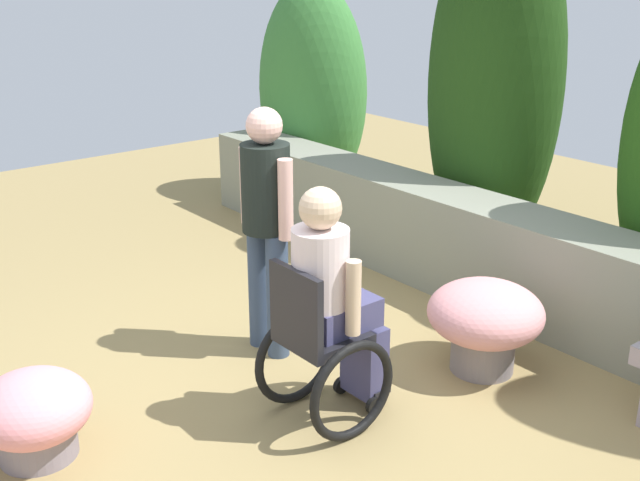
# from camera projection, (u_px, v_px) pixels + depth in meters

# --- Properties ---
(ground_plane) EXTENTS (12.28, 12.28, 0.00)m
(ground_plane) POSITION_uv_depth(u_px,v_px,m) (292.00, 394.00, 4.61)
(ground_plane) COLOR #988150
(stone_retaining_wall) EXTENTS (6.78, 0.52, 0.74)m
(stone_retaining_wall) POSITION_uv_depth(u_px,v_px,m) (508.00, 260.00, 5.63)
(stone_retaining_wall) COLOR gray
(stone_retaining_wall) RESTS_ON ground
(hedge_backdrop) EXTENTS (6.84, 1.07, 3.11)m
(hedge_backdrop) POSITION_uv_depth(u_px,v_px,m) (576.00, 111.00, 5.67)
(hedge_backdrop) COLOR #3A7B36
(hedge_backdrop) RESTS_ON ground
(person_in_wheelchair) EXTENTS (0.53, 0.66, 1.33)m
(person_in_wheelchair) POSITION_uv_depth(u_px,v_px,m) (328.00, 314.00, 4.19)
(person_in_wheelchair) COLOR black
(person_in_wheelchair) RESTS_ON ground
(person_standing_companion) EXTENTS (0.49, 0.30, 1.58)m
(person_standing_companion) POSITION_uv_depth(u_px,v_px,m) (266.00, 216.00, 4.84)
(person_standing_companion) COLOR #384965
(person_standing_companion) RESTS_ON ground
(flower_pot_terracotta_by_wall) EXTENTS (0.70, 0.70, 0.57)m
(flower_pot_terracotta_by_wall) POSITION_uv_depth(u_px,v_px,m) (485.00, 320.00, 4.78)
(flower_pot_terracotta_by_wall) COLOR gray
(flower_pot_terracotta_by_wall) RESTS_ON ground
(flower_pot_red_accent) EXTENTS (0.58, 0.58, 0.46)m
(flower_pot_red_accent) POSITION_uv_depth(u_px,v_px,m) (34.00, 414.00, 3.97)
(flower_pot_red_accent) COLOR gray
(flower_pot_red_accent) RESTS_ON ground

